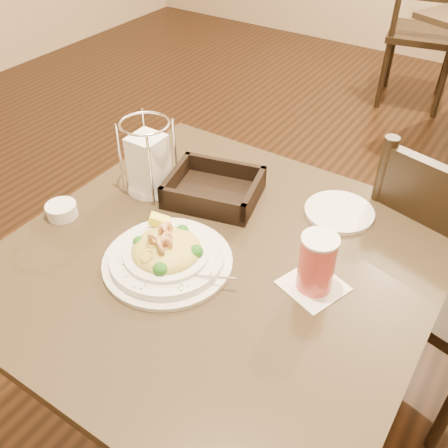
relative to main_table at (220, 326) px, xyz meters
The scene contains 10 objects.
ground 0.52m from the main_table, ahead, with size 7.00×7.00×0.00m, color black.
main_table is the anchor object (origin of this frame).
dining_chair_near 0.65m from the main_table, 49.16° to the left, with size 0.51×0.51×0.93m.
dining_chair_far 2.64m from the main_table, 95.20° to the left, with size 0.49×0.49×0.93m.
pasta_bowl 0.29m from the main_table, 136.48° to the right, with size 0.31×0.28×0.09m.
drink_glass 0.37m from the main_table, ahead, with size 0.15×0.15×0.13m.
bread_basket 0.34m from the main_table, 127.16° to the left, with size 0.26×0.23×0.06m.
napkin_caddy 0.45m from the main_table, 158.09° to the left, with size 0.12×0.12×0.20m.
side_plate 0.41m from the main_table, 61.25° to the left, with size 0.17×0.17×0.01m, color white.
butter_ramekin 0.48m from the main_table, 167.64° to the right, with size 0.07×0.07×0.03m, color white.
Camera 1 is at (0.45, -0.67, 1.51)m, focal length 40.00 mm.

